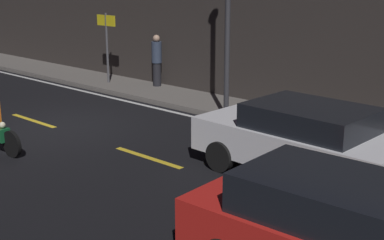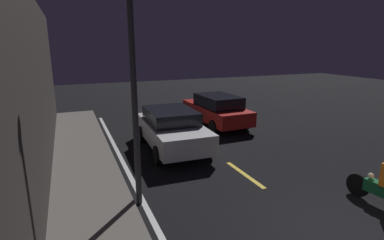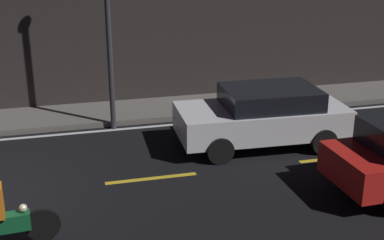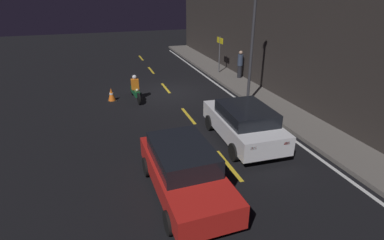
% 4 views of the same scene
% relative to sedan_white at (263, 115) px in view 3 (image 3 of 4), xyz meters
% --- Properties ---
extents(lane_dash_d, '(2.00, 0.14, 0.01)m').
position_rel_sedan_white_xyz_m(lane_dash_d, '(-3.05, -1.24, -0.78)').
color(lane_dash_d, gold).
rests_on(lane_dash_d, ground).
extents(lane_dash_e, '(2.00, 0.14, 0.01)m').
position_rel_sedan_white_xyz_m(lane_dash_e, '(1.45, -1.24, -0.78)').
color(lane_dash_e, gold).
rests_on(lane_dash_e, ground).
extents(sedan_white, '(4.20, 2.09, 1.47)m').
position_rel_sedan_white_xyz_m(sedan_white, '(0.00, 0.00, 0.00)').
color(sedan_white, silver).
rests_on(sedan_white, ground).
extents(street_lamp, '(0.28, 0.28, 5.76)m').
position_rel_sedan_white_xyz_m(street_lamp, '(-3.49, 2.06, 2.45)').
color(street_lamp, '#333338').
rests_on(street_lamp, ground).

